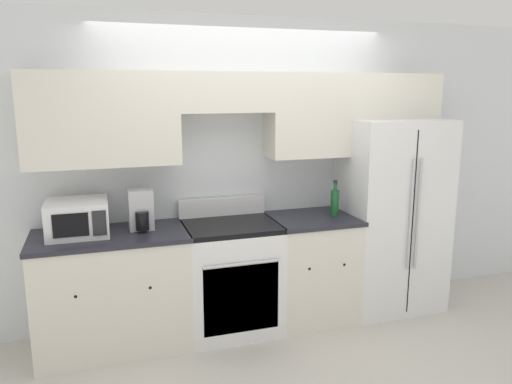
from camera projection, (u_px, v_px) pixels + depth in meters
The scene contains 9 objects.
ground_plane at pixel (268, 341), 4.03m from camera, with size 12.00×12.00×0.00m, color beige.
wall_back at pixel (247, 150), 4.28m from camera, with size 8.00×0.39×2.60m.
lower_cabinets_left at pixel (113, 291), 3.87m from camera, with size 1.17×0.64×0.92m.
lower_cabinets_right at pixel (311, 267), 4.38m from camera, with size 0.72×0.64×0.92m.
oven_range at pixel (231, 276), 4.16m from camera, with size 0.76×0.65×1.08m.
refrigerator at pixel (389, 215), 4.57m from camera, with size 0.88×0.73×1.74m.
microwave at pixel (77, 218), 3.73m from camera, with size 0.44×0.42×0.26m.
bottle at pixel (335, 202), 4.31m from camera, with size 0.07×0.07×0.31m.
coffee_maker at pixel (141, 211), 3.86m from camera, with size 0.19×0.21×0.32m.
Camera 1 is at (-1.23, -3.49, 2.00)m, focal length 35.00 mm.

